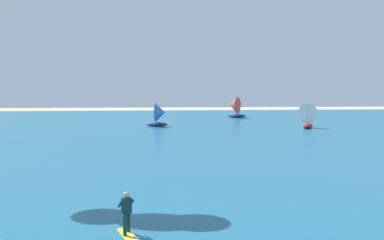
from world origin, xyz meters
name	(u,v)px	position (x,y,z in m)	size (l,w,h in m)	color
ocean	(181,134)	(0.00, 51.19, 0.05)	(160.00, 90.00, 0.10)	#1E607F
kitesurfer	(128,221)	(-3.71, 17.74, 0.70)	(1.20, 2.03, 1.67)	yellow
sailboat_far_left	(309,115)	(17.17, 56.41, 1.78)	(3.07, 3.30, 3.67)	maroon
sailboat_outermost	(160,115)	(-2.54, 59.71, 1.73)	(3.14, 2.72, 3.56)	navy
sailboat_mid_right	(234,107)	(10.40, 74.59, 1.94)	(3.62, 3.33, 4.02)	navy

